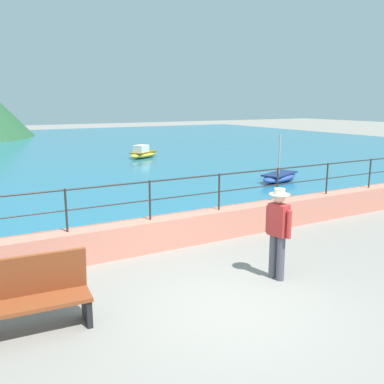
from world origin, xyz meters
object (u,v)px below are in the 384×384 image
boat_1 (143,153)px  boat_3 (280,177)px  bench_main (29,295)px  person_walking (278,229)px

boat_1 → boat_3: (1.89, -9.91, -0.06)m
bench_main → boat_3: boat_3 is taller
boat_1 → bench_main: bearing=-117.9°
person_walking → boat_1: (4.64, 17.32, -0.65)m
bench_main → person_walking: (4.36, -0.33, 0.42)m
bench_main → boat_1: 19.23m
bench_main → boat_1: bench_main is taller
bench_main → person_walking: bearing=-4.4°
bench_main → person_walking: 4.39m
boat_3 → person_walking: bearing=-131.4°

